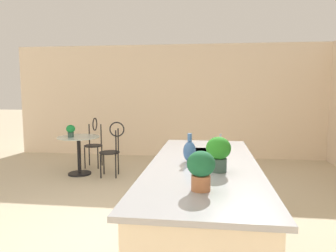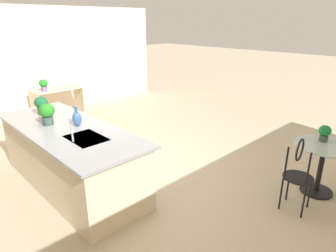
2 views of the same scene
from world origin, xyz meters
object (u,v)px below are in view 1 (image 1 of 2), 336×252
(vase_on_counter, at_px, (190,151))
(potted_plant_counter_near, at_px, (218,152))
(chair_near_window, at_px, (112,147))
(chair_by_island, at_px, (94,140))
(potted_plant_on_table, at_px, (71,130))
(bistro_table, at_px, (79,152))
(potted_plant_counter_far, at_px, (201,168))

(vase_on_counter, bearing_deg, potted_plant_counter_near, 38.39)
(chair_near_window, bearing_deg, potted_plant_counter_near, 33.17)
(chair_by_island, bearing_deg, potted_plant_on_table, -14.33)
(potted_plant_on_table, height_order, potted_plant_counter_near, potted_plant_counter_near)
(potted_plant_counter_near, bearing_deg, chair_by_island, -145.00)
(bistro_table, xyz_separation_m, potted_plant_counter_near, (2.94, 2.57, 0.65))
(chair_by_island, xyz_separation_m, potted_plant_on_table, (0.72, -0.18, 0.30))
(chair_by_island, height_order, vase_on_counter, vase_on_counter)
(chair_near_window, height_order, vase_on_counter, vase_on_counter)
(potted_plant_counter_near, distance_m, vase_on_counter, 0.45)
(chair_near_window, distance_m, potted_plant_counter_far, 3.89)
(potted_plant_on_table, relative_size, potted_plant_counter_far, 0.81)
(vase_on_counter, bearing_deg, chair_by_island, -145.39)
(bistro_table, bearing_deg, potted_plant_counter_near, 41.18)
(potted_plant_on_table, bearing_deg, vase_on_counter, 43.79)
(chair_near_window, bearing_deg, potted_plant_on_table, -88.58)
(potted_plant_on_table, bearing_deg, chair_by_island, 165.67)
(bistro_table, distance_m, potted_plant_on_table, 0.45)
(bistro_table, xyz_separation_m, potted_plant_counter_far, (3.49, 2.43, 0.64))
(potted_plant_counter_far, bearing_deg, chair_by_island, -150.17)
(chair_by_island, bearing_deg, potted_plant_counter_near, 35.00)
(bistro_table, height_order, vase_on_counter, vase_on_counter)
(potted_plant_counter_near, xyz_separation_m, potted_plant_counter_far, (0.55, -0.14, -0.01))
(chair_near_window, bearing_deg, potted_plant_counter_far, 26.96)
(bistro_table, height_order, chair_near_window, chair_near_window)
(chair_by_island, relative_size, potted_plant_counter_near, 3.34)
(vase_on_counter, bearing_deg, potted_plant_counter_far, 8.75)
(bistro_table, bearing_deg, vase_on_counter, 41.54)
(bistro_table, distance_m, potted_plant_counter_far, 4.30)
(potted_plant_on_table, distance_m, potted_plant_counter_near, 3.94)
(chair_near_window, distance_m, vase_on_counter, 3.04)
(potted_plant_on_table, relative_size, vase_on_counter, 0.82)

